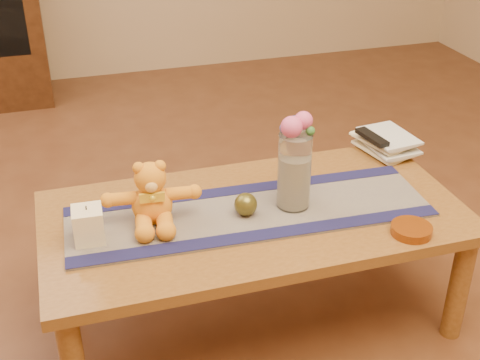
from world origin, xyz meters
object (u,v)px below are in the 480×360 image
object	(u,v)px
bronze_ball	(246,204)
tv_remote	(372,137)
glass_vase	(294,171)
amber_dish	(411,230)
teddy_bear	(151,193)
pillar_candle	(88,225)
book_bottom	(368,154)

from	to	relation	value
bronze_ball	tv_remote	world-z (taller)	tv_remote
glass_vase	amber_dish	world-z (taller)	glass_vase
teddy_bear	bronze_ball	distance (m)	0.31
pillar_candle	tv_remote	world-z (taller)	pillar_candle
teddy_bear	glass_vase	size ratio (longest dim) A/B	1.14
glass_vase	bronze_ball	xyz separation A→B (m)	(-0.17, -0.01, -0.09)
book_bottom	teddy_bear	bearing A→B (deg)	-178.29
amber_dish	pillar_candle	bearing A→B (deg)	165.66
teddy_bear	amber_dish	bearing A→B (deg)	-15.88
pillar_candle	bronze_ball	bearing A→B (deg)	0.01
bronze_ball	amber_dish	world-z (taller)	bronze_ball
tv_remote	glass_vase	bearing A→B (deg)	-157.66
amber_dish	glass_vase	bearing A→B (deg)	139.29
teddy_bear	amber_dish	size ratio (longest dim) A/B	2.28
teddy_bear	amber_dish	xyz separation A→B (m)	(0.77, -0.31, -0.09)
pillar_candle	amber_dish	bearing A→B (deg)	-14.34
book_bottom	amber_dish	xyz separation A→B (m)	(-0.12, -0.53, 0.00)
book_bottom	glass_vase	bearing A→B (deg)	-159.60
teddy_bear	tv_remote	world-z (taller)	teddy_bear
teddy_bear	bronze_ball	size ratio (longest dim) A/B	3.90
pillar_candle	glass_vase	size ratio (longest dim) A/B	0.42
bronze_ball	book_bottom	distance (m)	0.65
teddy_bear	amber_dish	distance (m)	0.83
pillar_candle	amber_dish	distance (m)	1.01
bronze_ball	amber_dish	size ratio (longest dim) A/B	0.59
glass_vase	bronze_ball	size ratio (longest dim) A/B	3.41
bronze_ball	teddy_bear	bearing A→B (deg)	169.00
glass_vase	teddy_bear	bearing A→B (deg)	174.09
glass_vase	bronze_ball	world-z (taller)	glass_vase
teddy_bear	bronze_ball	world-z (taller)	teddy_bear
bronze_ball	amber_dish	distance (m)	0.53
pillar_candle	tv_remote	size ratio (longest dim) A/B	0.68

